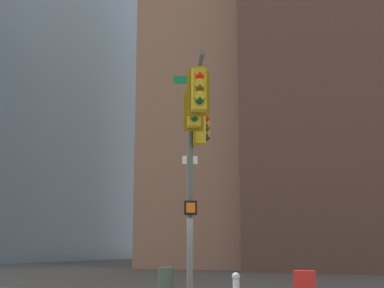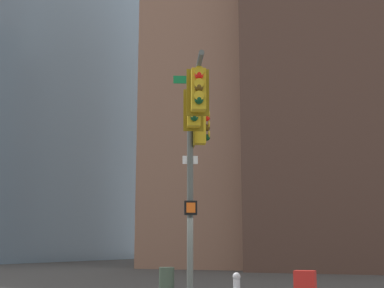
% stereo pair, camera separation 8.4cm
% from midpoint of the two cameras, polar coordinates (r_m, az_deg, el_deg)
% --- Properties ---
extents(signal_pole_assembly, '(4.40, 2.54, 6.92)m').
position_cam_midpoint_polar(signal_pole_assembly, '(14.68, 0.46, 1.18)').
color(signal_pole_assembly, '#4C514C').
rests_on(signal_pole_assembly, ground_plane).
extents(fire_hydrant, '(0.34, 0.26, 0.87)m').
position_cam_midpoint_polar(fire_hydrant, '(17.86, 4.93, -14.77)').
color(fire_hydrant, '#B2B2B7').
rests_on(fire_hydrant, ground_plane).
extents(litter_bin, '(0.56, 0.56, 0.95)m').
position_cam_midpoint_polar(litter_bin, '(20.10, -2.60, -14.35)').
color(litter_bin, '#384738').
rests_on(litter_bin, ground_plane).
extents(building_brick_midblock, '(23.62, 14.52, 40.62)m').
position_cam_midpoint_polar(building_brick_midblock, '(54.41, 7.37, 9.19)').
color(building_brick_midblock, '#845B47').
rests_on(building_brick_midblock, ground_plane).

